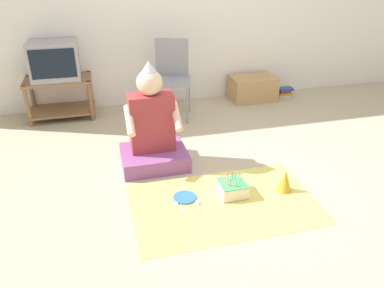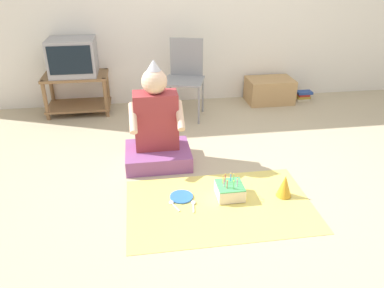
% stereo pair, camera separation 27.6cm
% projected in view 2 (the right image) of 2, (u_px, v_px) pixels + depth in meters
% --- Properties ---
extents(ground_plane, '(16.00, 16.00, 0.00)m').
position_uv_depth(ground_plane, '(248.00, 191.00, 3.00)').
color(ground_plane, tan).
extents(tv_stand, '(0.73, 0.45, 0.46)m').
position_uv_depth(tv_stand, '(77.00, 90.00, 4.38)').
color(tv_stand, olive).
rests_on(tv_stand, ground_plane).
extents(tv, '(0.51, 0.44, 0.41)m').
position_uv_depth(tv, '(73.00, 57.00, 4.21)').
color(tv, '#99999E').
rests_on(tv, tv_stand).
extents(folding_chair, '(0.53, 0.51, 0.87)m').
position_uv_depth(folding_chair, '(185.00, 73.00, 4.23)').
color(folding_chair, gray).
rests_on(folding_chair, ground_plane).
extents(cardboard_box_stack, '(0.57, 0.39, 0.30)m').
position_uv_depth(cardboard_box_stack, '(269.00, 90.00, 4.75)').
color(cardboard_box_stack, tan).
rests_on(cardboard_box_stack, ground_plane).
extents(book_pile, '(0.20, 0.12, 0.12)m').
position_uv_depth(book_pile, '(303.00, 95.00, 4.85)').
color(book_pile, beige).
rests_on(book_pile, ground_plane).
extents(person_seated, '(0.57, 0.47, 0.93)m').
position_uv_depth(person_seated, '(157.00, 130.00, 3.29)').
color(person_seated, '#8C4C8C').
rests_on(person_seated, ground_plane).
extents(party_cloth, '(1.39, 0.87, 0.01)m').
position_uv_depth(party_cloth, '(220.00, 205.00, 2.82)').
color(party_cloth, '#EAD666').
rests_on(party_cloth, ground_plane).
extents(birthday_cake, '(0.21, 0.21, 0.18)m').
position_uv_depth(birthday_cake, '(230.00, 190.00, 2.89)').
color(birthday_cake, '#F4E0C6').
rests_on(birthday_cake, party_cloth).
extents(party_hat_blue, '(0.12, 0.12, 0.18)m').
position_uv_depth(party_hat_blue, '(285.00, 186.00, 2.89)').
color(party_hat_blue, gold).
rests_on(party_hat_blue, party_cloth).
extents(paper_plate, '(0.18, 0.18, 0.01)m').
position_uv_depth(paper_plate, '(181.00, 197.00, 2.90)').
color(paper_plate, blue).
rests_on(paper_plate, party_cloth).
extents(plastic_spoon_near, '(0.07, 0.14, 0.01)m').
position_uv_depth(plastic_spoon_near, '(172.00, 203.00, 2.82)').
color(plastic_spoon_near, white).
rests_on(plastic_spoon_near, party_cloth).
extents(plastic_spoon_far, '(0.04, 0.15, 0.01)m').
position_uv_depth(plastic_spoon_far, '(193.00, 204.00, 2.82)').
color(plastic_spoon_far, white).
rests_on(plastic_spoon_far, party_cloth).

